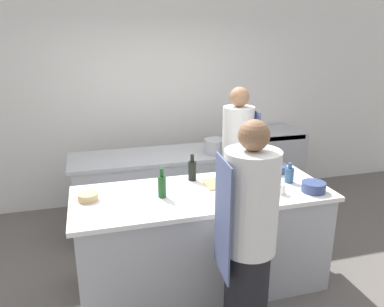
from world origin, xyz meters
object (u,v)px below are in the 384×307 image
(bowl_prep_small, at_px, (88,197))
(bowl_ceramic_blue, at_px, (251,192))
(bowl_wooden_salad, at_px, (314,187))
(bowl_mixing_large, at_px, (276,168))
(bottle_olive_oil, at_px, (289,175))
(cup, at_px, (281,189))
(chef_at_prep_near, at_px, (248,241))
(chef_at_stove, at_px, (237,164))
(oven_range, at_px, (272,163))
(stockpot, at_px, (216,146))
(bottle_vinegar, at_px, (162,186))
(bottle_wine, at_px, (192,170))

(bowl_prep_small, distance_m, bowl_ceramic_blue, 1.39)
(bowl_wooden_salad, bearing_deg, bowl_mixing_large, 98.36)
(bowl_mixing_large, bearing_deg, bottle_olive_oil, -92.51)
(cup, bearing_deg, bottle_olive_oil, 47.39)
(chef_at_prep_near, distance_m, bowl_prep_small, 1.39)
(bowl_mixing_large, distance_m, bowl_wooden_salad, 0.55)
(chef_at_prep_near, bearing_deg, cup, -40.75)
(chef_at_prep_near, bearing_deg, chef_at_stove, -15.24)
(bowl_ceramic_blue, xyz_separation_m, cup, (0.27, -0.04, 0.01))
(oven_range, distance_m, stockpot, 1.42)
(bottle_vinegar, relative_size, bowl_wooden_salad, 1.24)
(bowl_mixing_large, relative_size, cup, 2.46)
(chef_at_prep_near, relative_size, stockpot, 6.52)
(chef_at_prep_near, distance_m, bowl_mixing_large, 1.31)
(oven_range, height_order, chef_at_prep_near, chef_at_prep_near)
(oven_range, distance_m, bottle_wine, 2.24)
(bowl_mixing_large, distance_m, cup, 0.56)
(oven_range, distance_m, chef_at_prep_near, 2.96)
(bottle_wine, relative_size, bowl_ceramic_blue, 1.52)
(oven_range, relative_size, bowl_mixing_large, 4.42)
(bottle_olive_oil, distance_m, cup, 0.31)
(bottle_olive_oil, distance_m, bottle_vinegar, 1.22)
(oven_range, xyz_separation_m, bottle_olive_oil, (-0.76, -1.75, 0.52))
(bottle_olive_oil, bearing_deg, chef_at_prep_near, -134.38)
(chef_at_prep_near, height_order, bowl_ceramic_blue, chef_at_prep_near)
(chef_at_stove, xyz_separation_m, bottle_wine, (-0.66, -0.48, 0.16))
(bottle_olive_oil, height_order, bowl_ceramic_blue, bottle_olive_oil)
(bowl_mixing_large, distance_m, bowl_prep_small, 1.86)
(cup, bearing_deg, chef_at_stove, 89.78)
(oven_range, xyz_separation_m, bottle_wine, (-1.62, -1.45, 0.55))
(bottle_olive_oil, xyz_separation_m, bowl_mixing_large, (0.01, 0.29, -0.04))
(bottle_wine, distance_m, cup, 0.85)
(bowl_mixing_large, distance_m, bowl_ceramic_blue, 0.68)
(bottle_olive_oil, bearing_deg, bottle_wine, 160.74)
(bowl_prep_small, bearing_deg, bottle_wine, 12.31)
(chef_at_prep_near, height_order, stockpot, chef_at_prep_near)
(bowl_wooden_salad, xyz_separation_m, stockpot, (-0.46, 1.33, 0.04))
(bottle_vinegar, distance_m, bowl_prep_small, 0.63)
(bottle_wine, distance_m, bowl_prep_small, 0.99)
(stockpot, bearing_deg, bowl_prep_small, -146.38)
(chef_at_prep_near, distance_m, bottle_wine, 1.09)
(oven_range, xyz_separation_m, bowl_wooden_salad, (-0.66, -2.01, 0.49))
(bottle_vinegar, relative_size, bowl_ceramic_blue, 1.54)
(chef_at_stove, xyz_separation_m, cup, (-0.00, -1.01, 0.10))
(bowl_ceramic_blue, height_order, bowl_wooden_salad, bowl_wooden_salad)
(bowl_prep_small, relative_size, bowl_wooden_salad, 0.81)
(bowl_prep_small, relative_size, stockpot, 0.63)
(oven_range, xyz_separation_m, cup, (-0.96, -1.97, 0.49))
(bowl_prep_small, xyz_separation_m, bowl_wooden_salad, (1.93, -0.35, 0.01))
(chef_at_stove, height_order, bowl_wooden_salad, chef_at_stove)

